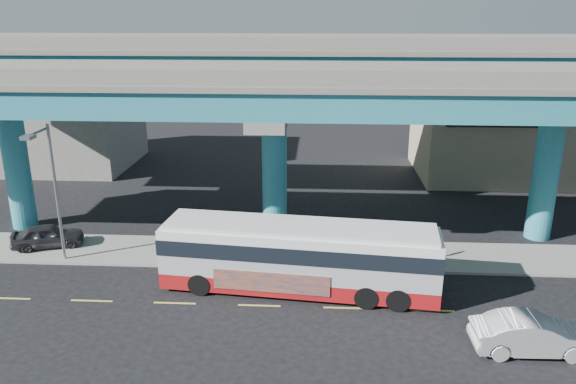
# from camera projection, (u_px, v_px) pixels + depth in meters

# --- Properties ---
(ground) EXTENTS (120.00, 120.00, 0.00)m
(ground) POSITION_uv_depth(u_px,v_px,m) (260.00, 302.00, 26.48)
(ground) COLOR black
(ground) RESTS_ON ground
(sidewalk) EXTENTS (70.00, 4.00, 0.15)m
(sidewalk) POSITION_uv_depth(u_px,v_px,m) (270.00, 253.00, 31.69)
(sidewalk) COLOR gray
(sidewalk) RESTS_ON ground
(lane_markings) EXTENTS (58.00, 0.12, 0.01)m
(lane_markings) POSITION_uv_depth(u_px,v_px,m) (259.00, 305.00, 26.20)
(lane_markings) COLOR #D8C64C
(lane_markings) RESTS_ON ground
(viaduct) EXTENTS (52.00, 12.40, 11.70)m
(viaduct) POSITION_uv_depth(u_px,v_px,m) (274.00, 83.00, 32.33)
(viaduct) COLOR teal
(viaduct) RESTS_ON ground
(building_beige) EXTENTS (14.00, 10.23, 7.00)m
(building_beige) POSITION_uv_depth(u_px,v_px,m) (505.00, 133.00, 46.27)
(building_beige) COLOR tan
(building_beige) RESTS_ON ground
(building_concrete) EXTENTS (12.00, 10.00, 9.00)m
(building_concrete) POSITION_uv_depth(u_px,v_px,m) (60.00, 115.00, 48.98)
(building_concrete) COLOR gray
(building_concrete) RESTS_ON ground
(transit_bus) EXTENTS (13.61, 4.30, 3.44)m
(transit_bus) POSITION_uv_depth(u_px,v_px,m) (299.00, 255.00, 27.12)
(transit_bus) COLOR maroon
(transit_bus) RESTS_ON ground
(sedan) EXTENTS (1.84, 4.82, 1.57)m
(sedan) POSITION_uv_depth(u_px,v_px,m) (532.00, 335.00, 22.43)
(sedan) COLOR #AAAAAF
(sedan) RESTS_ON ground
(parked_car) EXTENTS (3.99, 4.89, 1.34)m
(parked_car) POSITION_uv_depth(u_px,v_px,m) (48.00, 236.00, 32.21)
(parked_car) COLOR #292A2E
(parked_car) RESTS_ON sidewalk
(street_lamp) EXTENTS (0.50, 2.46, 7.49)m
(street_lamp) POSITION_uv_depth(u_px,v_px,m) (49.00, 176.00, 28.82)
(street_lamp) COLOR gray
(street_lamp) RESTS_ON sidewalk
(stop_sign) EXTENTS (0.53, 0.51, 2.36)m
(stop_sign) POSITION_uv_depth(u_px,v_px,m) (404.00, 236.00, 29.50)
(stop_sign) COLOR gray
(stop_sign) RESTS_ON sidewalk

